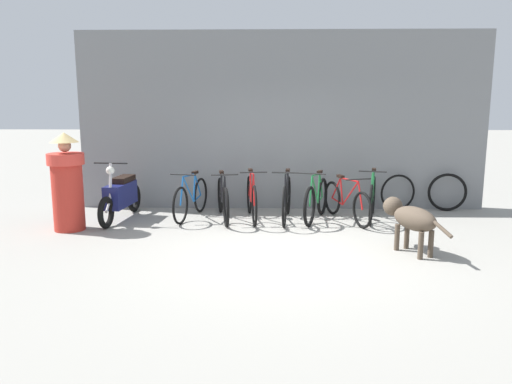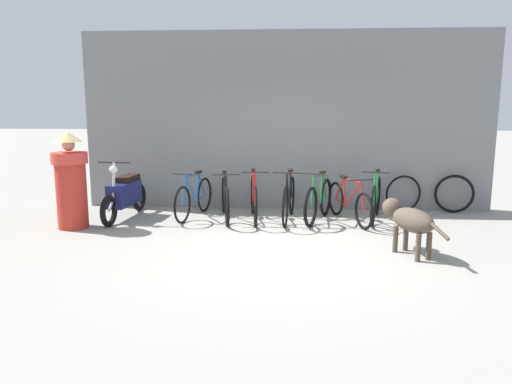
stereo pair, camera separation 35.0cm
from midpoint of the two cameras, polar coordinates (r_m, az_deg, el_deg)
name	(u,v)px [view 2 (the right image)]	position (r m, az deg, el deg)	size (l,w,h in m)	color
ground_plane	(283,252)	(6.98, 4.53, -6.90)	(60.00, 60.00, 0.00)	gray
shop_wall_back	(286,121)	(9.64, 4.54, 8.04)	(7.76, 0.20, 3.37)	slate
bicycle_0	(194,198)	(9.00, -6.00, -0.69)	(0.50, 1.61, 0.85)	black
bicycle_1	(225,199)	(8.82, -2.39, -0.85)	(0.48, 1.74, 0.86)	black
bicycle_2	(254,199)	(8.78, 0.90, -0.76)	(0.46, 1.71, 0.90)	black
bicycle_3	(289,199)	(8.72, 4.92, -0.85)	(0.46, 1.74, 0.91)	black
bicycle_4	(319,201)	(8.76, 8.31, -0.99)	(0.62, 1.56, 0.88)	black
bicycle_5	(349,203)	(8.79, 11.71, -1.24)	(0.65, 1.63, 0.80)	black
bicycle_6	(376,199)	(8.98, 14.61, -0.83)	(0.53, 1.64, 0.91)	black
motorcycle	(125,195)	(9.12, -13.74, -0.32)	(0.58, 1.80, 1.06)	black
stray_dog	(408,219)	(7.12, 18.38, -2.97)	(0.71, 1.19, 0.72)	#4C3F33
person_in_robes	(71,181)	(8.60, -19.33, 1.24)	(0.75, 0.75, 1.58)	#B72D23
spare_tire_left	(454,194)	(10.06, 22.65, -0.20)	(0.73, 0.14, 0.73)	black
spare_tire_right	(403,194)	(9.81, 17.47, -0.20)	(0.69, 0.19, 0.70)	black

